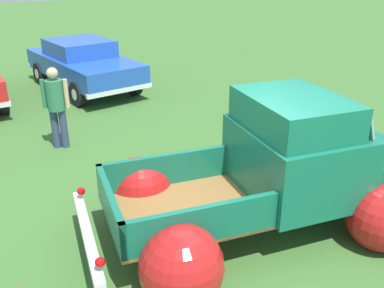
{
  "coord_description": "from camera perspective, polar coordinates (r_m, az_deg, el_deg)",
  "views": [
    {
      "loc": [
        -3.28,
        -3.94,
        3.52
      ],
      "look_at": [
        0.0,
        1.62,
        0.72
      ],
      "focal_mm": 39.59,
      "sensor_mm": 36.0,
      "label": 1
    }
  ],
  "objects": [
    {
      "name": "show_car_1",
      "position": [
        12.98,
        -14.49,
        10.54
      ],
      "size": [
        2.42,
        4.59,
        1.43
      ],
      "rotation": [
        0.0,
        0.0,
        -1.44
      ],
      "color": "black",
      "rests_on": "ground"
    },
    {
      "name": "spectator_1",
      "position": [
        8.8,
        -17.83,
        5.26
      ],
      "size": [
        0.51,
        0.46,
        1.66
      ],
      "rotation": [
        0.0,
        0.0,
        4.22
      ],
      "color": "navy",
      "rests_on": "ground"
    },
    {
      "name": "ground_plane",
      "position": [
        6.22,
        7.75,
        -11.29
      ],
      "size": [
        80.0,
        80.0,
        0.0
      ],
      "primitive_type": "plane",
      "color": "#3D6B2D"
    },
    {
      "name": "vintage_pickup_truck",
      "position": [
        6.01,
        11.43,
        -4.48
      ],
      "size": [
        4.87,
        3.37,
        1.96
      ],
      "rotation": [
        0.0,
        0.0,
        -0.17
      ],
      "color": "black",
      "rests_on": "ground"
    }
  ]
}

